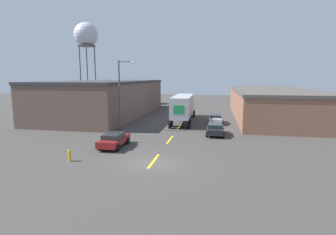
% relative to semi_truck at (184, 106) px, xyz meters
% --- Properties ---
extents(ground_plane, '(160.00, 160.00, 0.00)m').
position_rel_semi_truck_xyz_m(ground_plane, '(0.02, -19.64, -2.39)').
color(ground_plane, '#3D3A38').
extents(road_centerline, '(0.20, 18.22, 0.01)m').
position_rel_semi_truck_xyz_m(road_centerline, '(0.02, -11.81, -2.39)').
color(road_centerline, gold).
rests_on(road_centerline, ground_plane).
extents(warehouse_left, '(13.06, 29.85, 5.98)m').
position_rel_semi_truck_xyz_m(warehouse_left, '(-14.23, 4.97, 0.60)').
color(warehouse_left, brown).
rests_on(warehouse_left, ground_plane).
extents(warehouse_right, '(12.73, 29.21, 4.61)m').
position_rel_semi_truck_xyz_m(warehouse_right, '(14.10, 6.67, -0.08)').
color(warehouse_right, brown).
rests_on(warehouse_right, ground_plane).
extents(semi_truck, '(3.06, 13.02, 3.97)m').
position_rel_semi_truck_xyz_m(semi_truck, '(0.00, 0.00, 0.00)').
color(semi_truck, silver).
rests_on(semi_truck, ground_plane).
extents(parked_car_left_near, '(2.02, 4.26, 1.33)m').
position_rel_semi_truck_xyz_m(parked_car_left_near, '(-4.70, -15.72, -1.68)').
color(parked_car_left_near, maroon).
rests_on(parked_car_left_near, ground_plane).
extents(parked_car_right_mid, '(2.02, 4.26, 1.33)m').
position_rel_semi_truck_xyz_m(parked_car_right_mid, '(4.74, -8.57, -1.68)').
color(parked_car_right_mid, black).
rests_on(parked_car_right_mid, ground_plane).
extents(parked_car_right_far, '(2.02, 4.26, 1.33)m').
position_rel_semi_truck_xyz_m(parked_car_right_far, '(4.74, -0.87, -1.68)').
color(parked_car_right_far, silver).
rests_on(parked_car_right_far, ground_plane).
extents(water_tower, '(5.75, 5.75, 19.66)m').
position_rel_semi_truck_xyz_m(water_tower, '(-26.82, 22.32, 14.15)').
color(water_tower, '#47474C').
rests_on(water_tower, ground_plane).
extents(street_lamp, '(2.18, 0.32, 8.60)m').
position_rel_semi_truck_xyz_m(street_lamp, '(-6.80, -7.92, 2.52)').
color(street_lamp, '#4C4C51').
rests_on(street_lamp, ground_plane).
extents(fire_hydrant, '(0.22, 0.22, 0.95)m').
position_rel_semi_truck_xyz_m(fire_hydrant, '(-6.52, -20.40, -1.92)').
color(fire_hydrant, gold).
rests_on(fire_hydrant, ground_plane).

